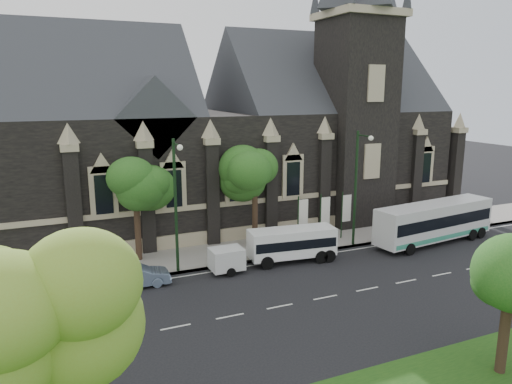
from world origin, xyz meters
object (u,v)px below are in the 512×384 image
tree_walk_right (256,172)px  banner_flag_left (301,216)px  tree_park_near (40,297)px  tree_park_east (511,270)px  tree_walk_left (138,182)px  street_lamp_near (357,182)px  shuttle_bus (292,242)px  sedan (136,276)px  street_lamp_mid (176,199)px  banner_flag_center (324,214)px  banner_flag_right (345,211)px  box_trailer (227,259)px  tour_coach (434,221)px  car_far_red (59,296)px

tree_walk_right → banner_flag_left: 4.92m
tree_park_near → tree_park_east: tree_park_near is taller
tree_walk_left → street_lamp_near: size_ratio=0.85×
tree_walk_right → street_lamp_near: size_ratio=0.87×
shuttle_bus → sedan: shuttle_bus is taller
tree_walk_left → street_lamp_mid: bearing=-63.5°
tree_park_east → banner_flag_center: tree_park_east is taller
street_lamp_mid → banner_flag_right: (14.29, 1.91, -2.73)m
box_trailer → tree_walk_left: bearing=135.0°
banner_flag_left → tour_coach: size_ratio=0.36×
street_lamp_mid → tour_coach: bearing=-4.7°
box_trailer → banner_flag_center: bearing=17.2°
banner_flag_right → street_lamp_mid: bearing=-172.4°
tree_park_near → shuttle_bus: size_ratio=1.34×
tree_park_east → street_lamp_near: 16.86m
car_far_red → tree_park_east: bearing=-135.3°
tree_park_east → car_far_red: size_ratio=1.67×
tree_walk_right → tree_walk_left: 9.01m
tour_coach → shuttle_bus: 12.34m
banner_flag_right → tree_walk_right: bearing=166.4°
box_trailer → sedan: size_ratio=0.75×
tree_park_east → street_lamp_near: (3.82, 16.42, 0.49)m
car_far_red → sedan: bearing=-82.8°
tree_walk_left → banner_flag_right: tree_walk_left is taller
tree_walk_left → sedan: size_ratio=1.82×
tree_walk_left → street_lamp_near: street_lamp_near is taller
tree_park_east → shuttle_bus: size_ratio=0.99×
street_lamp_near → street_lamp_mid: (-14.00, 0.00, 0.00)m
tree_walk_left → sedan: tree_walk_left is taller
tree_park_near → tree_park_east: (17.95, -0.55, -1.80)m
banner_flag_center → car_far_red: (-19.71, -3.98, -1.74)m
banner_flag_right → shuttle_bus: bearing=-155.8°
tree_walk_left → banner_flag_center: bearing=-6.9°
banner_flag_right → box_trailer: bearing=-165.2°
street_lamp_near → banner_flag_right: 3.34m
tour_coach → box_trailer: 17.37m
tree_park_near → banner_flag_left: 25.65m
sedan → street_lamp_near: bearing=-83.3°
tree_park_east → banner_flag_center: 18.58m
tour_coach → banner_flag_center: bearing=149.4°
tree_walk_left → banner_flag_right: 16.52m
street_lamp_near → car_far_red: 21.99m
tree_walk_right → street_lamp_near: street_lamp_near is taller
tree_park_near → street_lamp_near: bearing=36.1°
tree_park_near → street_lamp_mid: street_lamp_mid is taller
street_lamp_near → banner_flag_center: 3.74m
tree_park_near → banner_flag_center: size_ratio=2.14×
banner_flag_center → shuttle_bus: bearing=-146.6°
tree_walk_right → street_lamp_near: 7.72m
tree_park_east → street_lamp_near: size_ratio=0.70×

